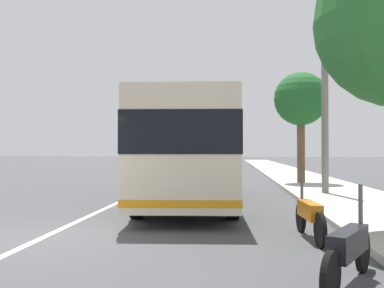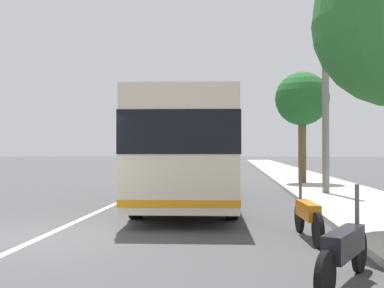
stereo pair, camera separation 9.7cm
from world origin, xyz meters
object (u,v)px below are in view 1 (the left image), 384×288
object	(u,v)px
car_behind_bus	(173,160)
car_ahead_same_lane	(178,159)
car_oncoming	(224,159)
motorcycle_angled	(349,249)
roadside_tree_mid_block	(301,100)
utility_pole	(325,98)
coach_bus	(190,148)
motorcycle_nearest_curb	(309,215)
car_far_distant	(211,162)

from	to	relation	value
car_behind_bus	car_ahead_same_lane	bearing A→B (deg)	-173.47
car_oncoming	car_ahead_same_lane	world-z (taller)	car_oncoming
motorcycle_angled	car_oncoming	world-z (taller)	car_oncoming
roadside_tree_mid_block	utility_pole	size ratio (longest dim) A/B	0.76
coach_bus	utility_pole	size ratio (longest dim) A/B	1.42
coach_bus	motorcycle_nearest_curb	size ratio (longest dim) A/B	4.86
motorcycle_angled	car_behind_bus	size ratio (longest dim) A/B	0.41
coach_bus	car_behind_bus	xyz separation A→B (m)	(29.54, 4.36, -1.08)
car_oncoming	car_behind_bus	world-z (taller)	car_oncoming
motorcycle_angled	car_oncoming	size ratio (longest dim) A/B	0.42
coach_bus	car_ahead_same_lane	distance (m)	41.71
roadside_tree_mid_block	car_oncoming	bearing A→B (deg)	8.46
motorcycle_nearest_curb	utility_pole	xyz separation A→B (m)	(8.08, -1.98, 3.20)
motorcycle_angled	car_far_distant	bearing A→B (deg)	34.00
coach_bus	car_oncoming	world-z (taller)	coach_bus
motorcycle_angled	motorcycle_nearest_curb	distance (m)	2.96
motorcycle_angled	motorcycle_nearest_curb	world-z (taller)	motorcycle_nearest_curb
utility_pole	coach_bus	bearing A→B (deg)	117.47
coach_bus	roadside_tree_mid_block	bearing A→B (deg)	-34.12
coach_bus	car_far_distant	world-z (taller)	coach_bus
motorcycle_angled	roadside_tree_mid_block	bearing A→B (deg)	21.67
motorcycle_angled	car_ahead_same_lane	xyz separation A→B (m)	(49.91, 8.12, 0.21)
car_oncoming	utility_pole	world-z (taller)	utility_pole
utility_pole	roadside_tree_mid_block	bearing A→B (deg)	0.61
roadside_tree_mid_block	car_behind_bus	bearing A→B (deg)	22.70
car_behind_bus	car_far_distant	bearing A→B (deg)	36.10
car_oncoming	roadside_tree_mid_block	xyz separation A→B (m)	(-27.99, -4.16, 3.42)
car_oncoming	motorcycle_angled	bearing A→B (deg)	-173.04
car_behind_bus	roadside_tree_mid_block	xyz separation A→B (m)	(-21.75, -9.10, 3.48)
car_far_distant	utility_pole	world-z (taller)	utility_pole
motorcycle_nearest_curb	car_oncoming	distance (m)	41.44
motorcycle_nearest_curb	car_ahead_same_lane	bearing A→B (deg)	5.94
coach_bus	roadside_tree_mid_block	world-z (taller)	roadside_tree_mid_block
motorcycle_nearest_curb	car_behind_bus	xyz separation A→B (m)	(35.13, 7.18, 0.24)
car_ahead_same_lane	motorcycle_nearest_curb	bearing A→B (deg)	10.34
motorcycle_angled	car_behind_bus	bearing A→B (deg)	39.08
car_far_distant	car_behind_bus	xyz separation A→B (m)	(5.92, 4.03, -0.01)
car_oncoming	car_ahead_same_lane	bearing A→B (deg)	50.72
motorcycle_nearest_curb	roadside_tree_mid_block	xyz separation A→B (m)	(13.38, -1.92, 3.71)
motorcycle_angled	car_ahead_same_lane	bearing A→B (deg)	37.69
motorcycle_angled	roadside_tree_mid_block	size ratio (longest dim) A/B	0.35
car_far_distant	car_behind_bus	size ratio (longest dim) A/B	0.96
motorcycle_angled	utility_pole	xyz separation A→B (m)	(11.05, -2.00, 3.21)
utility_pole	car_oncoming	bearing A→B (deg)	7.22
coach_bus	car_ahead_same_lane	bearing A→B (deg)	4.52
coach_bus	car_far_distant	distance (m)	23.65
coach_bus	car_oncoming	size ratio (longest dim) A/B	2.27
car_far_distant	utility_pole	bearing A→B (deg)	-166.16
car_oncoming	roadside_tree_mid_block	world-z (taller)	roadside_tree_mid_block
car_oncoming	utility_pole	size ratio (longest dim) A/B	0.62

